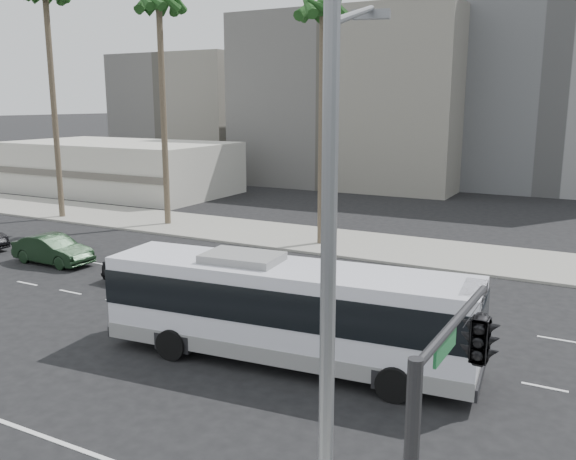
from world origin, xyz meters
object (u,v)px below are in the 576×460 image
Objects in this scene: traffic_signal at (474,353)px; palm_near at (323,13)px; palm_mid at (159,8)px; city_bus at (286,308)px; streetlight_corner at (334,297)px; car_b at (53,250)px; car_a at (145,270)px.

palm_near is (-14.17, 25.01, 8.85)m from traffic_signal.
palm_near is 12.68m from palm_mid.
city_bus is 21.43m from palm_near.
palm_near is 0.91× the size of palm_mid.
palm_near is (-12.30, 26.09, 7.93)m from streetlight_corner.
palm_mid reaches higher than city_bus.
traffic_signal is at bearing -117.57° from car_b.
streetlight_corner reaches higher than car_b.
streetlight_corner is 37.55m from palm_mid.
palm_near reaches higher than car_a.
traffic_signal is 0.40× the size of palm_near.
streetlight_corner reaches higher than city_bus.
palm_mid reaches higher than streetlight_corner.
city_bus is at bearing 107.15° from streetlight_corner.
city_bus is 1.23× the size of streetlight_corner.
city_bus is at bearing -117.04° from car_a.
car_b is 0.80× the size of traffic_signal.
car_b is (-7.28, 0.73, 0.06)m from car_a.
car_a is 18.21m from palm_near.
traffic_signal is (18.21, -13.16, 4.38)m from car_a.
palm_mid reaches higher than traffic_signal.
car_b is 28.46m from streetlight_corner.
traffic_signal is at bearing 15.59° from streetlight_corner.
palm_near is (-6.38, 16.54, 12.03)m from city_bus.
palm_near is at bearing 100.60° from streetlight_corner.
traffic_signal is (25.49, -13.89, 4.32)m from car_b.
traffic_signal is at bearing -43.59° from palm_mid.
city_bus is 28.74m from palm_mid.
palm_near is at bearing 121.49° from traffic_signal.
streetlight_corner reaches higher than car_a.
car_b is 0.32× the size of palm_near.
traffic_signal is (1.86, 1.09, -0.92)m from streetlight_corner.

